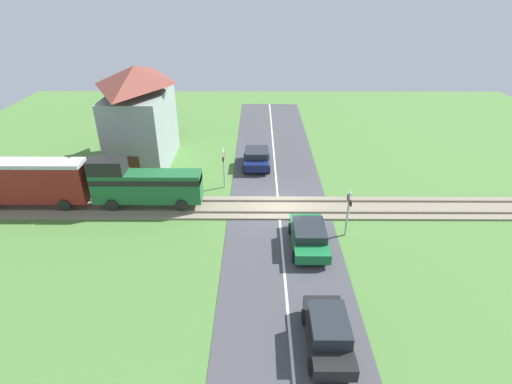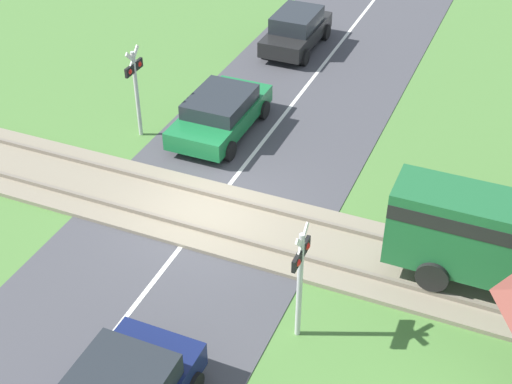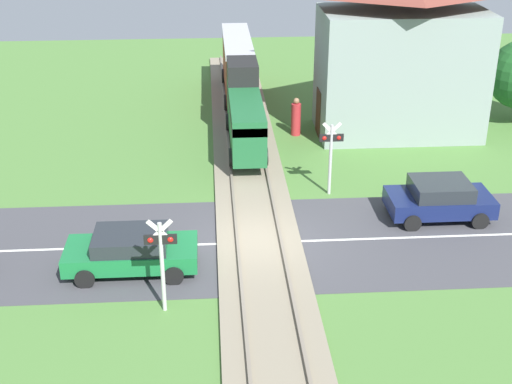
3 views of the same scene
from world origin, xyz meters
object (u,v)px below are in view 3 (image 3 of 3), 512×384
crossing_signal_east_approach (331,148)px  station_building (401,55)px  train (241,83)px  car_far_side (440,199)px  crossing_signal_west_approach (161,253)px  car_near_crossing (131,250)px  pedestrian_by_station (296,118)px

crossing_signal_east_approach → station_building: (4.16, 6.50, 1.80)m
train → crossing_signal_east_approach: 9.12m
car_far_side → crossing_signal_west_approach: 10.79m
car_near_crossing → station_building: bearing=46.2°
car_far_side → station_building: size_ratio=0.46×
crossing_signal_east_approach → pedestrian_by_station: (-0.52, 6.45, -1.06)m
train → car_far_side: bearing=-59.1°
car_near_crossing → pedestrian_by_station: (6.47, 11.57, 0.10)m
pedestrian_by_station → crossing_signal_west_approach: bearing=-111.3°
car_far_side → crossing_signal_east_approach: crossing_signal_east_approach is taller
car_near_crossing → car_far_side: size_ratio=1.11×
crossing_signal_west_approach → pedestrian_by_station: 14.85m
car_far_side → crossing_signal_west_approach: (-9.44, -5.11, 1.12)m
crossing_signal_west_approach → crossing_signal_east_approach: (5.89, 7.35, 0.00)m
train → car_far_side: size_ratio=3.99×
crossing_signal_east_approach → crossing_signal_west_approach: bearing=-128.7°
train → station_building: (7.10, -2.14, 1.80)m
crossing_signal_west_approach → pedestrian_by_station: crossing_signal_west_approach is taller
crossing_signal_east_approach → train: bearing=108.8°
crossing_signal_west_approach → station_building: 17.20m
train → car_near_crossing: size_ratio=3.59×
train → station_building: size_ratio=1.85×
crossing_signal_west_approach → train: bearing=79.6°
car_far_side → pedestrian_by_station: size_ratio=2.06×
crossing_signal_east_approach → pedestrian_by_station: crossing_signal_east_approach is taller
crossing_signal_east_approach → pedestrian_by_station: size_ratio=1.63×
crossing_signal_west_approach → station_building: size_ratio=0.37×
car_near_crossing → car_far_side: bearing=15.3°
car_near_crossing → train: bearing=73.6°
car_far_side → pedestrian_by_station: (-4.07, 8.69, 0.06)m
car_far_side → station_building: bearing=86.0°
pedestrian_by_station → crossing_signal_east_approach: bearing=-85.4°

